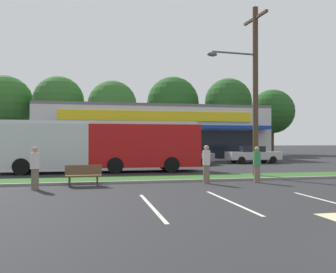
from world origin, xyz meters
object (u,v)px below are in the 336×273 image
(utility_pole, at_px, (253,86))
(city_bus, at_px, (99,145))
(car_4, at_px, (253,154))
(pedestrian_near_bench, at_px, (257,164))
(car_0, at_px, (184,156))
(bus_stop_bench, at_px, (83,175))
(pedestrian_mid, at_px, (206,164))
(pedestrian_by_pole, at_px, (35,168))

(utility_pole, height_order, city_bus, utility_pole)
(car_4, relative_size, pedestrian_near_bench, 2.72)
(city_bus, distance_m, car_0, 8.83)
(bus_stop_bench, bearing_deg, utility_pole, -168.13)
(car_0, relative_size, car_4, 1.00)
(city_bus, bearing_deg, pedestrian_mid, 125.53)
(bus_stop_bench, bearing_deg, car_4, -137.24)
(pedestrian_near_bench, bearing_deg, city_bus, -100.65)
(car_4, bearing_deg, pedestrian_by_pole, -139.24)
(city_bus, relative_size, pedestrian_mid, 7.12)
(car_0, xyz_separation_m, pedestrian_mid, (-2.16, -12.45, 0.18))
(bus_stop_bench, bearing_deg, pedestrian_by_pole, 21.60)
(utility_pole, xyz_separation_m, pedestrian_near_bench, (-0.91, -2.34, -4.19))
(utility_pole, height_order, car_0, utility_pole)
(car_4, height_order, pedestrian_by_pole, pedestrian_by_pole)
(utility_pole, distance_m, city_bus, 10.21)
(utility_pole, relative_size, pedestrian_near_bench, 5.40)
(car_4, bearing_deg, car_0, -169.65)
(bus_stop_bench, xyz_separation_m, car_0, (7.84, 12.18, 0.23))
(utility_pole, distance_m, car_0, 11.22)
(city_bus, height_order, bus_stop_bench, city_bus)
(pedestrian_mid, bearing_deg, bus_stop_bench, 129.94)
(city_bus, height_order, pedestrian_near_bench, city_bus)
(utility_pole, relative_size, bus_stop_bench, 5.91)
(city_bus, xyz_separation_m, car_4, (13.66, 6.49, -0.99))
(utility_pole, relative_size, car_4, 1.98)
(car_4, xyz_separation_m, pedestrian_near_bench, (-6.30, -13.83, 0.11))
(pedestrian_by_pole, bearing_deg, utility_pole, 96.66)
(utility_pole, height_order, bus_stop_bench, utility_pole)
(pedestrian_by_pole, relative_size, pedestrian_mid, 0.98)
(car_0, xyz_separation_m, car_4, (6.65, 1.21, 0.04))
(pedestrian_mid, bearing_deg, car_0, 32.74)
(bus_stop_bench, height_order, car_4, car_4)
(pedestrian_near_bench, distance_m, pedestrian_by_pole, 10.15)
(city_bus, relative_size, car_0, 2.71)
(car_4, bearing_deg, pedestrian_near_bench, -114.48)
(utility_pole, height_order, pedestrian_mid, utility_pole)
(city_bus, xyz_separation_m, bus_stop_bench, (-0.84, -6.90, -1.26))
(utility_pole, relative_size, pedestrian_by_pole, 5.29)
(bus_stop_bench, height_order, pedestrian_mid, pedestrian_mid)
(utility_pole, bearing_deg, car_4, 64.87)
(utility_pole, bearing_deg, pedestrian_near_bench, -111.22)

